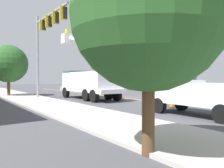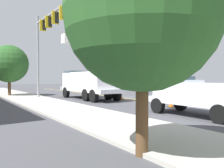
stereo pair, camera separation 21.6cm
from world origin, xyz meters
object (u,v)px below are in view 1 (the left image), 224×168
(service_pickup_truck, at_px, (199,94))
(passing_minivan, at_px, (95,85))
(utility_bucket_truck, at_px, (88,82))
(traffic_signal_mast, at_px, (46,34))
(traffic_cone_mid_rear, at_px, (121,96))
(traffic_cone_mid_front, at_px, (172,102))
(traffic_cone_trailing, at_px, (87,92))

(service_pickup_truck, relative_size, passing_minivan, 1.17)
(utility_bucket_truck, bearing_deg, traffic_signal_mast, 75.68)
(utility_bucket_truck, bearing_deg, traffic_cone_mid_rear, -143.10)
(service_pickup_truck, xyz_separation_m, traffic_signal_mast, (12.80, 3.70, 4.71))
(traffic_cone_mid_front, height_order, traffic_cone_mid_rear, traffic_cone_mid_rear)
(traffic_cone_mid_rear, bearing_deg, utility_bucket_truck, 36.90)
(traffic_cone_trailing, bearing_deg, traffic_cone_mid_rear, 179.55)
(traffic_cone_mid_rear, relative_size, traffic_signal_mast, 0.10)
(passing_minivan, height_order, traffic_signal_mast, traffic_signal_mast)
(passing_minivan, bearing_deg, traffic_cone_mid_rear, 161.34)
(traffic_signal_mast, bearing_deg, service_pickup_truck, -163.89)
(service_pickup_truck, height_order, traffic_cone_trailing, service_pickup_truck)
(traffic_cone_trailing, bearing_deg, service_pickup_truck, 173.11)
(traffic_cone_mid_front, relative_size, traffic_signal_mast, 0.09)
(utility_bucket_truck, bearing_deg, traffic_cone_mid_front, -168.86)
(utility_bucket_truck, xyz_separation_m, traffic_cone_mid_rear, (-2.55, -1.92, -1.23))
(service_pickup_truck, height_order, passing_minivan, service_pickup_truck)
(traffic_cone_trailing, bearing_deg, traffic_signal_mast, 118.68)
(traffic_cone_mid_rear, bearing_deg, traffic_cone_trailing, -0.45)
(traffic_cone_mid_front, distance_m, traffic_cone_mid_rear, 6.05)
(traffic_cone_mid_front, bearing_deg, service_pickup_truck, 153.26)
(traffic_cone_mid_front, xyz_separation_m, traffic_cone_mid_rear, (6.05, -0.22, 0.02))
(traffic_cone_mid_front, xyz_separation_m, traffic_cone_trailing, (12.61, -0.27, 0.07))
(utility_bucket_truck, height_order, service_pickup_truck, utility_bucket_truck)
(traffic_cone_mid_front, bearing_deg, traffic_signal_mast, 29.26)
(service_pickup_truck, xyz_separation_m, traffic_cone_trailing, (15.87, -1.92, -0.69))
(service_pickup_truck, bearing_deg, utility_bucket_truck, 0.24)
(passing_minivan, xyz_separation_m, traffic_signal_mast, (-7.90, 9.41, 4.85))
(traffic_cone_trailing, bearing_deg, passing_minivan, -38.17)
(traffic_cone_mid_rear, height_order, traffic_cone_trailing, traffic_cone_trailing)
(service_pickup_truck, height_order, traffic_cone_mid_front, service_pickup_truck)
(service_pickup_truck, bearing_deg, traffic_cone_mid_front, -26.74)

